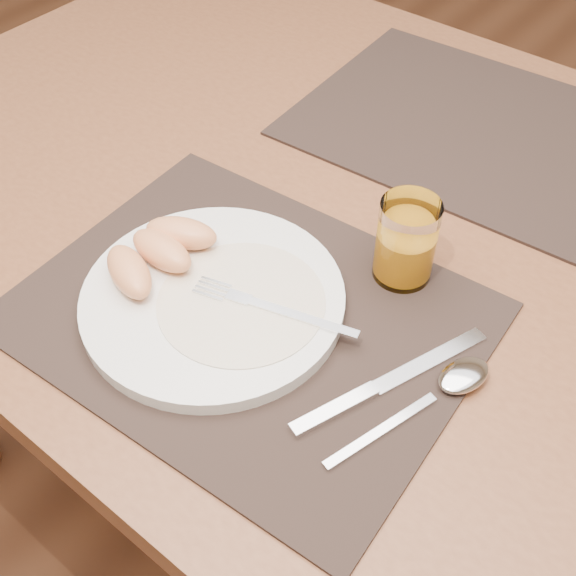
# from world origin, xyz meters

# --- Properties ---
(ground) EXTENTS (5.00, 5.00, 0.00)m
(ground) POSITION_xyz_m (0.00, 0.00, 0.00)
(ground) COLOR brown
(ground) RESTS_ON ground
(table) EXTENTS (1.40, 0.90, 0.75)m
(table) POSITION_xyz_m (0.00, 0.00, 0.67)
(table) COLOR brown
(table) RESTS_ON ground
(placemat_near) EXTENTS (0.47, 0.38, 0.00)m
(placemat_near) POSITION_xyz_m (-0.01, -0.22, 0.75)
(placemat_near) COLOR #2C211C
(placemat_near) RESTS_ON table
(placemat_far) EXTENTS (0.47, 0.38, 0.00)m
(placemat_far) POSITION_xyz_m (0.01, 0.22, 0.75)
(placemat_far) COLOR #2C211C
(placemat_far) RESTS_ON table
(plate) EXTENTS (0.27, 0.27, 0.02)m
(plate) POSITION_xyz_m (-0.04, -0.23, 0.76)
(plate) COLOR white
(plate) RESTS_ON placemat_near
(plate_dressing) EXTENTS (0.17, 0.17, 0.00)m
(plate_dressing) POSITION_xyz_m (-0.01, -0.22, 0.77)
(plate_dressing) COLOR white
(plate_dressing) RESTS_ON plate
(fork) EXTENTS (0.17, 0.06, 0.00)m
(fork) POSITION_xyz_m (0.01, -0.21, 0.77)
(fork) COLOR silver
(fork) RESTS_ON plate
(knife) EXTENTS (0.09, 0.21, 0.01)m
(knife) POSITION_xyz_m (0.15, -0.22, 0.76)
(knife) COLOR silver
(knife) RESTS_ON placemat_near
(spoon) EXTENTS (0.08, 0.19, 0.01)m
(spoon) POSITION_xyz_m (0.20, -0.17, 0.76)
(spoon) COLOR silver
(spoon) RESTS_ON placemat_near
(juice_glass) EXTENTS (0.06, 0.06, 0.09)m
(juice_glass) POSITION_xyz_m (0.08, -0.07, 0.80)
(juice_glass) COLOR white
(juice_glass) RESTS_ON placemat_near
(grapefruit_wedges) EXTENTS (0.09, 0.14, 0.03)m
(grapefruit_wedges) POSITION_xyz_m (-0.12, -0.23, 0.79)
(grapefruit_wedges) COLOR #E4955D
(grapefruit_wedges) RESTS_ON plate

